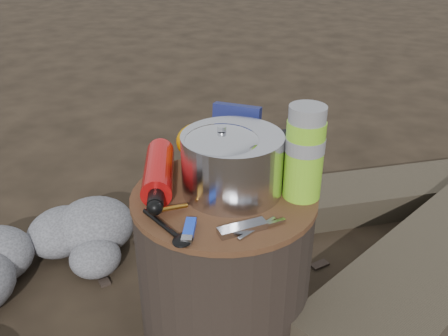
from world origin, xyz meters
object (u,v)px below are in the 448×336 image
(stump, at_px, (224,262))
(thermos, at_px, (304,153))
(fuel_bottle, at_px, (159,172))
(travel_mug, at_px, (290,156))
(camping_pot, at_px, (222,164))

(stump, relative_size, thermos, 1.99)
(stump, xyz_separation_m, fuel_bottle, (-0.17, -0.00, 0.24))
(stump, distance_m, travel_mug, 0.32)
(camping_pot, relative_size, fuel_bottle, 0.57)
(thermos, bearing_deg, stump, -162.87)
(camping_pot, distance_m, fuel_bottle, 0.17)
(stump, bearing_deg, fuel_bottle, -179.02)
(camping_pot, bearing_deg, travel_mug, 46.52)
(fuel_bottle, bearing_deg, stump, -21.12)
(stump, height_order, fuel_bottle, fuel_bottle)
(stump, relative_size, fuel_bottle, 1.49)
(fuel_bottle, xyz_separation_m, thermos, (0.34, 0.06, 0.08))
(stump, bearing_deg, thermos, 17.13)
(stump, distance_m, fuel_bottle, 0.29)
(thermos, xyz_separation_m, travel_mug, (-0.05, 0.08, -0.05))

